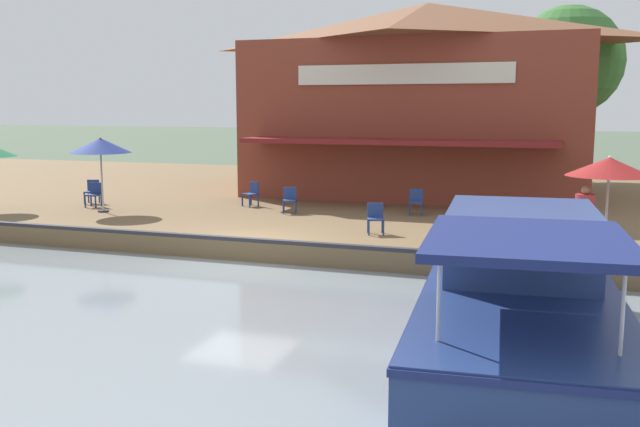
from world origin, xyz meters
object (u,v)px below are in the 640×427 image
(motorboat_outer_channel, at_px, (519,293))
(cafe_chair_facing_river, at_px, (94,193))
(patio_umbrella_mid_patio_left, at_px, (100,146))
(cafe_chair_under_first_umbrella, at_px, (376,217))
(cafe_chair_mid_patio, at_px, (252,193))
(cafe_chair_back_row_seat, at_px, (416,200))
(person_at_quay_edge, at_px, (584,210))
(tree_upstream_bank, at_px, (548,82))
(waterfront_restaurant, at_px, (426,97))
(cafe_chair_beside_entrance, at_px, (92,190))
(tree_behind_restaurant, at_px, (563,64))
(cafe_chair_far_corner_seat, at_px, (290,199))
(patio_umbrella_mid_patio_right, at_px, (609,167))

(motorboat_outer_channel, bearing_deg, cafe_chair_facing_river, -119.32)
(patio_umbrella_mid_patio_left, height_order, cafe_chair_under_first_umbrella, patio_umbrella_mid_patio_left)
(cafe_chair_mid_patio, distance_m, cafe_chair_back_row_seat, 5.95)
(person_at_quay_edge, height_order, motorboat_outer_channel, motorboat_outer_channel)
(cafe_chair_mid_patio, xyz_separation_m, person_at_quay_edge, (4.63, 10.97, 0.53))
(motorboat_outer_channel, distance_m, tree_upstream_bank, 24.27)
(waterfront_restaurant, height_order, tree_upstream_bank, waterfront_restaurant)
(cafe_chair_under_first_umbrella, height_order, person_at_quay_edge, person_at_quay_edge)
(cafe_chair_beside_entrance, bearing_deg, tree_behind_restaurant, 123.97)
(cafe_chair_beside_entrance, distance_m, motorboat_outer_channel, 18.15)
(waterfront_restaurant, xyz_separation_m, patio_umbrella_mid_patio_left, (9.65, -9.03, -1.67))
(cafe_chair_beside_entrance, bearing_deg, cafe_chair_mid_patio, 101.88)
(patio_umbrella_mid_patio_left, bearing_deg, tree_behind_restaurant, 131.17)
(cafe_chair_facing_river, bearing_deg, cafe_chair_far_corner_seat, 97.28)
(cafe_chair_mid_patio, relative_size, cafe_chair_back_row_seat, 1.00)
(patio_umbrella_mid_patio_right, relative_size, cafe_chair_under_first_umbrella, 2.72)
(cafe_chair_far_corner_seat, xyz_separation_m, tree_upstream_bank, (-14.56, 7.64, 4.17))
(patio_umbrella_mid_patio_left, xyz_separation_m, patio_umbrella_mid_patio_right, (1.11, 15.63, -0.19))
(cafe_chair_back_row_seat, relative_size, cafe_chair_beside_entrance, 1.00)
(tree_behind_restaurant, bearing_deg, cafe_chair_back_row_seat, -23.49)
(cafe_chair_far_corner_seat, bearing_deg, patio_umbrella_mid_patio_right, 72.89)
(patio_umbrella_mid_patio_right, xyz_separation_m, tree_upstream_bank, (-17.52, -1.99, 2.61))
(motorboat_outer_channel, distance_m, tree_behind_restaurant, 20.61)
(cafe_chair_back_row_seat, relative_size, tree_upstream_bank, 0.13)
(cafe_chair_under_first_umbrella, relative_size, cafe_chair_beside_entrance, 1.00)
(tree_behind_restaurant, bearing_deg, tree_upstream_bank, -170.17)
(cafe_chair_mid_patio, height_order, cafe_chair_far_corner_seat, same)
(cafe_chair_facing_river, height_order, cafe_chair_beside_entrance, same)
(waterfront_restaurant, distance_m, patio_umbrella_mid_patio_right, 12.76)
(patio_umbrella_mid_patio_left, xyz_separation_m, motorboat_outer_channel, (7.47, 13.94, -1.93))
(cafe_chair_mid_patio, distance_m, motorboat_outer_channel, 14.33)
(cafe_chair_mid_patio, xyz_separation_m, cafe_chair_facing_river, (2.00, -5.17, 0.00))
(waterfront_restaurant, bearing_deg, cafe_chair_beside_entrance, -53.57)
(cafe_chair_mid_patio, bearing_deg, waterfront_restaurant, 143.75)
(patio_umbrella_mid_patio_left, xyz_separation_m, cafe_chair_mid_patio, (-2.95, 4.12, -1.75))
(waterfront_restaurant, distance_m, cafe_chair_back_row_seat, 7.78)
(cafe_chair_mid_patio, distance_m, cafe_chair_facing_river, 5.54)
(motorboat_outer_channel, xyz_separation_m, tree_upstream_bank, (-23.88, -0.30, 4.35))
(patio_umbrella_mid_patio_right, xyz_separation_m, person_at_quay_edge, (0.56, -0.53, -1.03))
(cafe_chair_back_row_seat, relative_size, cafe_chair_facing_river, 1.00)
(motorboat_outer_channel, bearing_deg, waterfront_restaurant, -163.96)
(cafe_chair_beside_entrance, xyz_separation_m, person_at_quay_edge, (3.40, 16.79, 0.53))
(patio_umbrella_mid_patio_left, bearing_deg, motorboat_outer_channel, 61.82)
(cafe_chair_under_first_umbrella, bearing_deg, cafe_chair_facing_river, -100.49)
(tree_upstream_bank, bearing_deg, cafe_chair_back_row_seat, -14.66)
(cafe_chair_back_row_seat, bearing_deg, tree_upstream_bank, 165.34)
(motorboat_outer_channel, bearing_deg, cafe_chair_back_row_seat, -159.19)
(waterfront_restaurant, height_order, cafe_chair_back_row_seat, waterfront_restaurant)
(patio_umbrella_mid_patio_right, bearing_deg, cafe_chair_far_corner_seat, -107.11)
(cafe_chair_facing_river, bearing_deg, patio_umbrella_mid_patio_left, 47.78)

